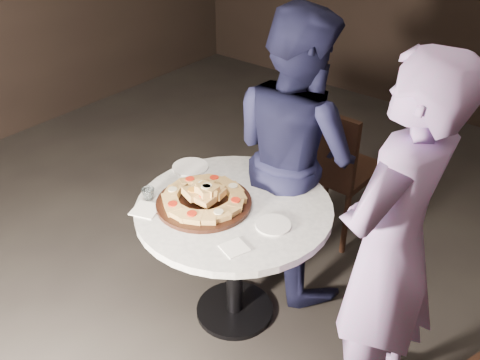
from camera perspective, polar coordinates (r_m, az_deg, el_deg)
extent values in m
plane|color=black|center=(3.27, -3.18, -14.07)|extent=(7.00, 7.00, 0.00)
cylinder|color=black|center=(3.27, -0.57, -13.64)|extent=(0.50, 0.50, 0.03)
cylinder|color=black|center=(3.01, -0.60, -8.73)|extent=(0.10, 0.10, 0.71)
cylinder|color=silver|center=(2.78, -0.65, -3.05)|extent=(1.14, 1.14, 0.04)
cylinder|color=black|center=(2.77, -3.87, -2.45)|extent=(0.66, 0.66, 0.02)
cube|color=tan|center=(2.71, -0.48, -2.52)|extent=(0.12, 0.13, 0.05)
cylinder|color=red|center=(2.70, -0.48, -2.14)|extent=(0.07, 0.07, 0.01)
cube|color=tan|center=(2.77, -0.35, -1.74)|extent=(0.13, 0.13, 0.05)
cube|color=tan|center=(2.82, -0.75, -1.01)|extent=(0.13, 0.12, 0.05)
cylinder|color=beige|center=(2.81, -0.75, -0.63)|extent=(0.06, 0.06, 0.01)
cube|color=tan|center=(2.86, -1.59, -0.45)|extent=(0.12, 0.10, 0.05)
cube|color=tan|center=(2.89, -2.75, -0.11)|extent=(0.12, 0.11, 0.05)
cylinder|color=red|center=(2.88, -2.76, 0.26)|extent=(0.06, 0.06, 0.01)
cube|color=tan|center=(2.90, -4.06, -0.05)|extent=(0.13, 0.13, 0.05)
cube|color=tan|center=(2.89, -5.34, -0.26)|extent=(0.12, 0.13, 0.05)
cylinder|color=red|center=(2.88, -5.37, 0.11)|extent=(0.07, 0.07, 0.01)
cube|color=tan|center=(2.86, -6.43, -0.72)|extent=(0.09, 0.11, 0.05)
cube|color=tan|center=(2.81, -7.18, -1.38)|extent=(0.12, 0.13, 0.05)
cylinder|color=beige|center=(2.80, -7.21, -1.01)|extent=(0.06, 0.06, 0.01)
cube|color=tan|center=(2.76, -7.44, -2.15)|extent=(0.13, 0.13, 0.05)
cube|color=tan|center=(2.71, -7.17, -2.91)|extent=(0.13, 0.13, 0.05)
cylinder|color=red|center=(2.69, -7.20, -2.53)|extent=(0.07, 0.07, 0.01)
cube|color=tan|center=(2.66, -6.37, -3.56)|extent=(0.11, 0.08, 0.05)
cube|color=tan|center=(2.63, -5.15, -3.96)|extent=(0.13, 0.12, 0.05)
cylinder|color=red|center=(2.62, -5.17, -3.57)|extent=(0.07, 0.07, 0.01)
cube|color=tan|center=(2.62, -3.71, -4.05)|extent=(0.13, 0.13, 0.05)
cube|color=tan|center=(2.63, -2.29, -3.79)|extent=(0.12, 0.13, 0.05)
cylinder|color=beige|center=(2.62, -2.30, -3.40)|extent=(0.06, 0.06, 0.01)
cube|color=tan|center=(2.66, -1.16, -3.25)|extent=(0.09, 0.11, 0.05)
cube|color=tan|center=(2.74, -2.77, -1.30)|extent=(0.10, 0.12, 0.04)
cylinder|color=#2D6B1E|center=(2.73, -2.78, -0.92)|extent=(0.06, 0.06, 0.01)
cube|color=tan|center=(2.79, -3.98, -0.75)|extent=(0.13, 0.11, 0.04)
cylinder|color=beige|center=(2.77, -4.00, -0.36)|extent=(0.06, 0.06, 0.01)
cube|color=tan|center=(2.74, -5.07, -1.44)|extent=(0.13, 0.11, 0.04)
cylinder|color=orange|center=(2.73, -5.09, -1.06)|extent=(0.06, 0.06, 0.01)
cube|color=tan|center=(2.69, -3.85, -2.02)|extent=(0.11, 0.08, 0.04)
cylinder|color=red|center=(2.68, -3.87, -1.63)|extent=(0.05, 0.05, 0.01)
cube|color=tan|center=(2.74, -2.77, -1.30)|extent=(0.12, 0.10, 0.04)
cylinder|color=#2D6B1E|center=(2.73, -2.78, -0.92)|extent=(0.06, 0.06, 0.01)
cube|color=tan|center=(2.69, -3.65, -1.11)|extent=(0.13, 0.12, 0.04)
cylinder|color=beige|center=(2.68, -3.66, -0.72)|extent=(0.06, 0.06, 0.01)
cube|color=tan|center=(2.70, -3.52, -1.00)|extent=(0.11, 0.09, 0.04)
cylinder|color=beige|center=(2.69, -3.53, -0.61)|extent=(0.05, 0.05, 0.01)
cylinder|color=white|center=(3.10, -5.32, 1.39)|extent=(0.21, 0.21, 0.01)
cylinder|color=white|center=(2.63, 3.57, -4.80)|extent=(0.23, 0.23, 0.01)
imported|color=silver|center=(2.84, -9.75, -1.47)|extent=(0.08, 0.08, 0.06)
cube|color=white|center=(2.77, -10.03, -3.15)|extent=(0.17, 0.17, 0.01)
cube|color=white|center=(2.49, -0.59, -7.26)|extent=(0.14, 0.14, 0.01)
cube|color=black|center=(3.68, 10.56, 1.27)|extent=(0.48, 0.48, 0.04)
cube|color=black|center=(3.39, 8.92, 3.35)|extent=(0.46, 0.06, 0.50)
cylinder|color=black|center=(3.89, 14.21, -1.72)|extent=(0.04, 0.04, 0.50)
cylinder|color=black|center=(4.04, 9.31, 0.31)|extent=(0.04, 0.04, 0.50)
cylinder|color=black|center=(3.60, 11.19, -4.43)|extent=(0.04, 0.04, 0.50)
cylinder|color=black|center=(3.76, 6.04, -2.12)|extent=(0.04, 0.04, 0.50)
imported|color=black|center=(3.07, 5.90, 2.80)|extent=(1.00, 0.89, 1.72)
imported|color=#866EAC|center=(2.39, 15.77, -7.03)|extent=(0.50, 0.70, 1.79)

